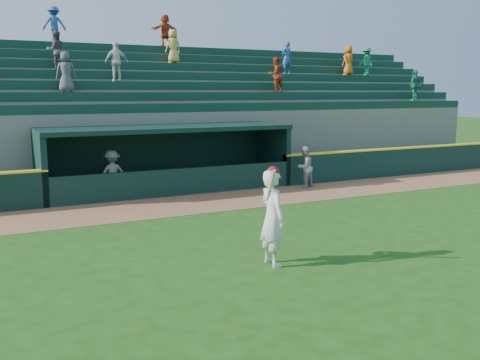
{
  "coord_description": "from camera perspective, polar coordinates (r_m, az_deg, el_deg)",
  "views": [
    {
      "loc": [
        -6.65,
        -11.56,
        3.74
      ],
      "look_at": [
        0.0,
        1.6,
        1.3
      ],
      "focal_mm": 40.0,
      "sensor_mm": 36.0,
      "label": 1
    }
  ],
  "objects": [
    {
      "name": "stands",
      "position": [
        25.07,
        -11.44,
        6.16
      ],
      "size": [
        34.5,
        6.25,
        7.55
      ],
      "color": "slate",
      "rests_on": "ground"
    },
    {
      "name": "dugout_player_inside",
      "position": [
        19.78,
        -13.48,
        0.7
      ],
      "size": [
        1.15,
        0.75,
        1.68
      ],
      "primitive_type": "imported",
      "rotation": [
        0.0,
        0.0,
        3.26
      ],
      "color": "#9B9B96",
      "rests_on": "ground"
    },
    {
      "name": "warning_track",
      "position": [
        18.14,
        -4.71,
        -2.52
      ],
      "size": [
        40.0,
        3.0,
        0.01
      ],
      "primitive_type": "cube",
      "color": "#925B3A",
      "rests_on": "ground"
    },
    {
      "name": "wall_stripe_right",
      "position": [
        26.3,
        19.36,
        3.38
      ],
      "size": [
        15.5,
        0.32,
        0.06
      ],
      "primitive_type": "cube",
      "color": "yellow",
      "rests_on": "field_wall_right"
    },
    {
      "name": "dugout_player_front",
      "position": [
        21.17,
        6.9,
        1.39
      ],
      "size": [
        0.95,
        0.83,
        1.63
      ],
      "primitive_type": "imported",
      "rotation": [
        0.0,
        0.0,
        3.46
      ],
      "color": "#A1A19C",
      "rests_on": "ground"
    },
    {
      "name": "field_wall_right",
      "position": [
        26.36,
        19.29,
        2.02
      ],
      "size": [
        15.5,
        0.3,
        1.2
      ],
      "primitive_type": "cube",
      "color": "black",
      "rests_on": "ground"
    },
    {
      "name": "dugout",
      "position": [
        20.8,
        -7.99,
        2.73
      ],
      "size": [
        9.4,
        2.8,
        2.46
      ],
      "color": "slate",
      "rests_on": "ground"
    },
    {
      "name": "batter_at_plate",
      "position": [
        11.58,
        3.48,
        -3.9
      ],
      "size": [
        0.52,
        0.87,
        2.19
      ],
      "color": "silver",
      "rests_on": "ground"
    },
    {
      "name": "ground",
      "position": [
        13.85,
        3.0,
        -6.28
      ],
      "size": [
        120.0,
        120.0,
        0.0
      ],
      "primitive_type": "plane",
      "color": "#1F4C13",
      "rests_on": "ground"
    }
  ]
}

